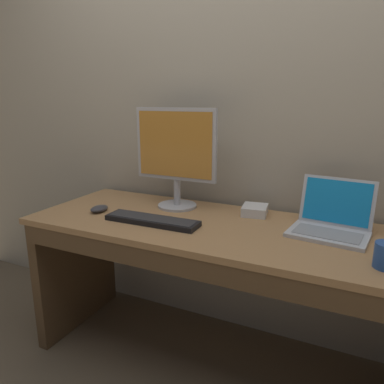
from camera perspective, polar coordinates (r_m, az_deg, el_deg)
ground_plane at (r=2.06m, az=3.10°, el=-24.84°), size 14.00×14.00×0.00m
back_wall at (r=1.95m, az=8.01°, el=14.94°), size 4.09×0.04×2.64m
desk at (r=1.77m, az=3.17°, el=-12.15°), size 1.76×0.65×0.74m
laptop_silver at (r=1.66m, az=20.85°, el=-4.60°), size 0.34×0.30×0.23m
external_monitor at (r=1.88m, az=-2.54°, el=5.97°), size 0.44×0.20×0.52m
wired_keyboard at (r=1.71m, az=-6.25°, el=-4.41°), size 0.45×0.12×0.03m
computer_mouse at (r=1.91m, az=-14.29°, el=-2.54°), size 0.08×0.11×0.03m
external_drive_box at (r=1.84m, az=9.78°, el=-2.81°), size 0.14×0.15×0.05m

